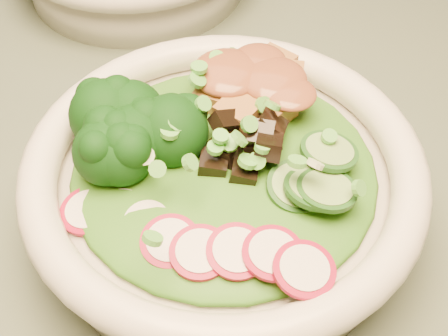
% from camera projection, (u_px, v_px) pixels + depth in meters
% --- Properties ---
extents(salad_bowl, '(0.27, 0.27, 0.07)m').
position_uv_depth(salad_bowl, '(224.00, 187.00, 0.43)').
color(salad_bowl, silver).
rests_on(salad_bowl, dining_table).
extents(lettuce_bed, '(0.21, 0.21, 0.02)m').
position_uv_depth(lettuce_bed, '(224.00, 167.00, 0.41)').
color(lettuce_bed, '#216415').
rests_on(lettuce_bed, salad_bowl).
extents(broccoli_florets, '(0.09, 0.08, 0.04)m').
position_uv_depth(broccoli_florets, '(130.00, 138.00, 0.41)').
color(broccoli_florets, black).
rests_on(broccoli_florets, salad_bowl).
extents(radish_slices, '(0.11, 0.05, 0.02)m').
position_uv_depth(radish_slices, '(204.00, 246.00, 0.37)').
color(radish_slices, maroon).
rests_on(radish_slices, salad_bowl).
extents(cucumber_slices, '(0.08, 0.08, 0.04)m').
position_uv_depth(cucumber_slices, '(324.00, 173.00, 0.39)').
color(cucumber_slices, '#90BE69').
rests_on(cucumber_slices, salad_bowl).
extents(mushroom_heap, '(0.08, 0.08, 0.04)m').
position_uv_depth(mushroom_heap, '(228.00, 139.00, 0.41)').
color(mushroom_heap, black).
rests_on(mushroom_heap, salad_bowl).
extents(tofu_cubes, '(0.10, 0.07, 0.04)m').
position_uv_depth(tofu_cubes, '(246.00, 91.00, 0.45)').
color(tofu_cubes, '#9C6334').
rests_on(tofu_cubes, salad_bowl).
extents(peanut_sauce, '(0.07, 0.06, 0.02)m').
position_uv_depth(peanut_sauce, '(246.00, 77.00, 0.44)').
color(peanut_sauce, brown).
rests_on(peanut_sauce, tofu_cubes).
extents(scallion_garnish, '(0.19, 0.19, 0.02)m').
position_uv_depth(scallion_garnish, '(224.00, 142.00, 0.40)').
color(scallion_garnish, '#58B13E').
rests_on(scallion_garnish, salad_bowl).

